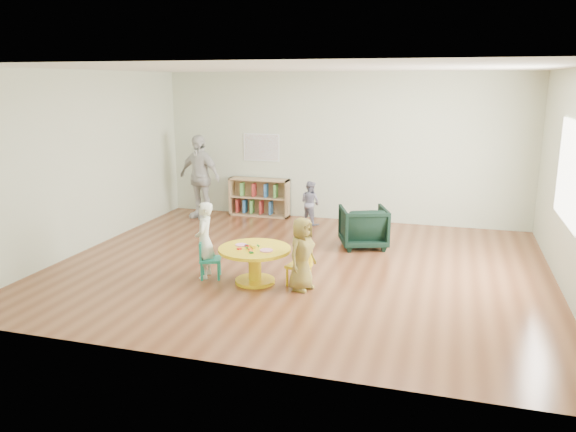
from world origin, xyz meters
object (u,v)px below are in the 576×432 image
object	(u,v)px
activity_table	(255,259)
child_left	(204,240)
kid_chair_right	(301,265)
bookshelf	(259,197)
child_right	(302,254)
toddler	(310,203)
adult_caretaker	(199,177)
kid_chair_left	(208,258)
armchair	(363,227)

from	to	relation	value
activity_table	child_left	bearing A→B (deg)	178.93
activity_table	kid_chair_right	world-z (taller)	activity_table
bookshelf	child_right	world-z (taller)	child_right
toddler	adult_caretaker	xyz separation A→B (m)	(-2.21, -0.08, 0.40)
bookshelf	toddler	bearing A→B (deg)	-20.63
kid_chair_left	bookshelf	bearing A→B (deg)	168.99
armchair	child_right	distance (m)	2.18
kid_chair_left	kid_chair_right	distance (m)	1.30
kid_chair_left	child_right	size ratio (longest dim) A/B	0.55
armchair	child_left	world-z (taller)	child_left
kid_chair_right	kid_chair_left	bearing A→B (deg)	106.06
toddler	kid_chair_left	bearing A→B (deg)	106.54
bookshelf	child_left	distance (m)	3.69
activity_table	adult_caretaker	xyz separation A→B (m)	(-2.26, 3.15, 0.48)
child_left	child_right	distance (m)	1.40
kid_chair_right	toddler	world-z (taller)	toddler
kid_chair_right	child_right	bearing A→B (deg)	-149.38
kid_chair_right	child_right	xyz separation A→B (m)	(0.04, -0.13, 0.20)
toddler	adult_caretaker	size ratio (longest dim) A/B	0.51
child_right	toddler	bearing A→B (deg)	32.68
kid_chair_left	armchair	size ratio (longest dim) A/B	0.72
toddler	adult_caretaker	bearing A→B (deg)	29.33
activity_table	kid_chair_right	xyz separation A→B (m)	(0.62, 0.06, -0.05)
bookshelf	adult_caretaker	world-z (taller)	adult_caretaker
adult_caretaker	activity_table	bearing A→B (deg)	-38.43
child_right	adult_caretaker	xyz separation A→B (m)	(-2.93, 3.22, 0.34)
kid_chair_left	child_right	world-z (taller)	child_right
kid_chair_right	bookshelf	distance (m)	4.05
toddler	child_right	bearing A→B (deg)	129.72
child_left	toddler	bearing A→B (deg)	155.87
bookshelf	activity_table	bearing A→B (deg)	-71.63
kid_chair_right	toddler	size ratio (longest dim) A/B	0.63
kid_chair_right	adult_caretaker	world-z (taller)	adult_caretaker
activity_table	kid_chair_left	xyz separation A→B (m)	(-0.68, -0.02, -0.05)
activity_table	bookshelf	bearing A→B (deg)	108.37
activity_table	child_right	size ratio (longest dim) A/B	1.00
bookshelf	child_right	distance (m)	4.19
child_right	toddler	xyz separation A→B (m)	(-0.73, 3.30, -0.06)
kid_chair_left	bookshelf	size ratio (longest dim) A/B	0.44
activity_table	child_right	bearing A→B (deg)	-5.97
child_left	armchair	bearing A→B (deg)	125.42
kid_chair_right	child_right	size ratio (longest dim) A/B	0.54
activity_table	adult_caretaker	world-z (taller)	adult_caretaker
armchair	adult_caretaker	world-z (taller)	adult_caretaker
bookshelf	child_right	xyz separation A→B (m)	(1.89, -3.74, 0.11)
bookshelf	child_left	xyz separation A→B (m)	(0.49, -3.66, 0.16)
child_left	adult_caretaker	bearing A→B (deg)	-166.33
kid_chair_left	armchair	world-z (taller)	armchair
kid_chair_left	child_left	size ratio (longest dim) A/B	0.50
kid_chair_right	child_right	world-z (taller)	child_right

